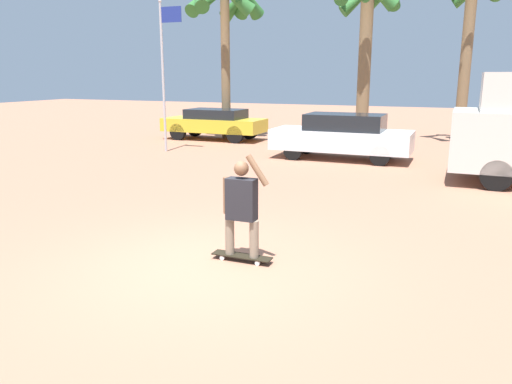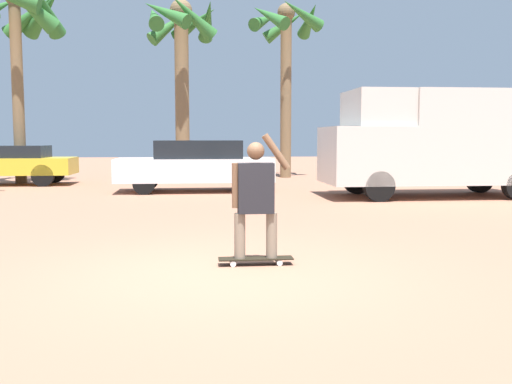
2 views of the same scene
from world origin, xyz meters
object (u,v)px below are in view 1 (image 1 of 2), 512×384
parked_car_white (342,136)px  parked_car_yellow (214,123)px  person_skateboarder (241,203)px  palm_tree_near_van (471,6)px  palm_tree_far_left (224,4)px  skateboard (242,256)px  palm_tree_center_background (367,11)px  flagpole (164,67)px

parked_car_white → parked_car_yellow: bearing=154.5°
person_skateboarder → palm_tree_near_van: 16.40m
parked_car_yellow → palm_tree_near_van: palm_tree_near_van is taller
parked_car_white → palm_tree_far_left: 8.68m
person_skateboarder → palm_tree_far_left: size_ratio=0.23×
skateboard → parked_car_yellow: parked_car_yellow is taller
parked_car_white → person_skateboarder: bearing=-85.7°
skateboard → palm_tree_center_background: 16.94m
person_skateboarder → flagpole: (-7.12, 9.17, 2.14)m
parked_car_yellow → skateboard: bearing=-61.3°
parked_car_yellow → palm_tree_far_left: 5.01m
palm_tree_far_left → parked_car_yellow: bearing=-106.7°
palm_tree_near_van → flagpole: bearing=-147.4°
palm_tree_far_left → flagpole: (-0.25, -4.44, -2.65)m
parked_car_white → skateboard: bearing=-85.7°
person_skateboarder → parked_car_white: 9.92m
skateboard → parked_car_yellow: (-7.08, 12.92, 0.66)m
palm_tree_far_left → palm_tree_near_van: bearing=11.2°
skateboard → person_skateboarder: person_skateboarder is taller
parked_car_yellow → palm_tree_center_background: palm_tree_center_background is taller
palm_tree_near_van → palm_tree_far_left: 9.89m
palm_tree_center_background → parked_car_yellow: bearing=-151.8°
palm_tree_far_left → flagpole: 5.18m
skateboard → person_skateboarder: 0.84m
palm_tree_near_van → flagpole: palm_tree_near_van is taller
skateboard → palm_tree_near_van: bearing=79.7°
palm_tree_far_left → flagpole: size_ratio=1.29×
skateboard → palm_tree_near_van: size_ratio=0.14×
person_skateboarder → palm_tree_near_van: (2.83, 15.52, 4.45)m
skateboard → palm_tree_far_left: 16.25m
parked_car_yellow → flagpole: (-0.04, -3.75, 2.31)m
flagpole → palm_tree_near_van: bearing=32.6°
person_skateboarder → parked_car_white: bearing=94.3°
palm_tree_center_background → palm_tree_far_left: bearing=-156.7°
parked_car_yellow → palm_tree_center_background: size_ratio=0.63×
parked_car_yellow → palm_tree_near_van: (9.91, 2.61, 4.63)m
palm_tree_near_van → palm_tree_center_background: 4.13m
parked_car_white → palm_tree_center_background: (-0.52, 6.14, 4.63)m
parked_car_yellow → parked_car_white: bearing=-25.5°
person_skateboarder → skateboard: bearing=0.0°
palm_tree_near_van → palm_tree_center_background: size_ratio=0.98×
parked_car_white → palm_tree_center_background: palm_tree_center_background is taller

